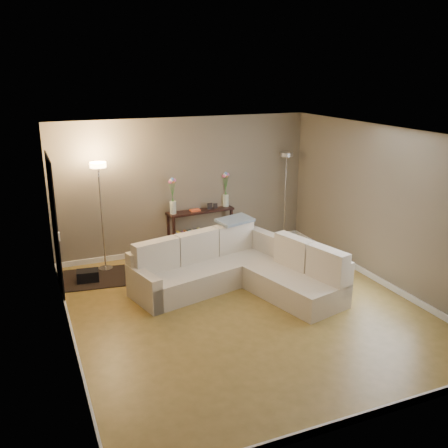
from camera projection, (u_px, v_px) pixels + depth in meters
name	position (u px, v px, depth m)	size (l,w,h in m)	color
floor	(244.00, 309.00, 7.49)	(5.00, 5.50, 0.01)	olive
ceiling	(247.00, 134.00, 6.72)	(5.00, 5.50, 0.01)	white
wall_back	(185.00, 186.00, 9.54)	(5.00, 0.02, 2.60)	#766D5B
wall_front	(370.00, 308.00, 4.67)	(5.00, 0.02, 2.60)	#766D5B
wall_left	(62.00, 249.00, 6.18)	(0.02, 5.50, 2.60)	#766D5B
wall_right	(387.00, 208.00, 8.02)	(0.02, 5.50, 2.60)	#766D5B
baseboard_back	(187.00, 248.00, 9.89)	(5.00, 0.03, 0.10)	white
baseboard_front	(357.00, 418.00, 5.07)	(5.00, 0.03, 0.10)	white
baseboard_left	(73.00, 338.00, 6.56)	(0.03, 5.50, 0.10)	white
baseboard_right	(378.00, 280.00, 8.39)	(0.03, 5.50, 0.10)	white
doorway	(55.00, 226.00, 7.75)	(0.02, 1.20, 2.20)	black
switch_plate	(59.00, 236.00, 6.97)	(0.02, 0.08, 0.12)	white
sectional_sofa	(237.00, 269.00, 8.10)	(3.04, 2.55, 0.89)	beige
throw_blanket	(235.00, 220.00, 8.64)	(0.64, 0.37, 0.05)	slate
console_table	(196.00, 228.00, 9.76)	(1.36, 0.48, 0.82)	black
leaning_mirror	(196.00, 189.00, 9.73)	(0.94, 0.13, 0.74)	black
table_decor	(201.00, 209.00, 9.65)	(0.57, 0.14, 0.13)	#E25228
flower_vase_left	(173.00, 199.00, 9.35)	(0.16, 0.13, 0.70)	silver
flower_vase_right	(226.00, 192.00, 9.86)	(0.16, 0.13, 0.70)	silver
floor_lamp_lit	(100.00, 195.00, 8.55)	(0.31, 0.31, 1.94)	silver
floor_lamp_unlit	(286.00, 179.00, 10.14)	(0.32, 0.32, 1.84)	silver
charcoal_rug	(101.00, 277.00, 8.59)	(1.27, 0.95, 0.02)	black
black_bag	(88.00, 277.00, 8.42)	(0.36, 0.25, 0.23)	black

